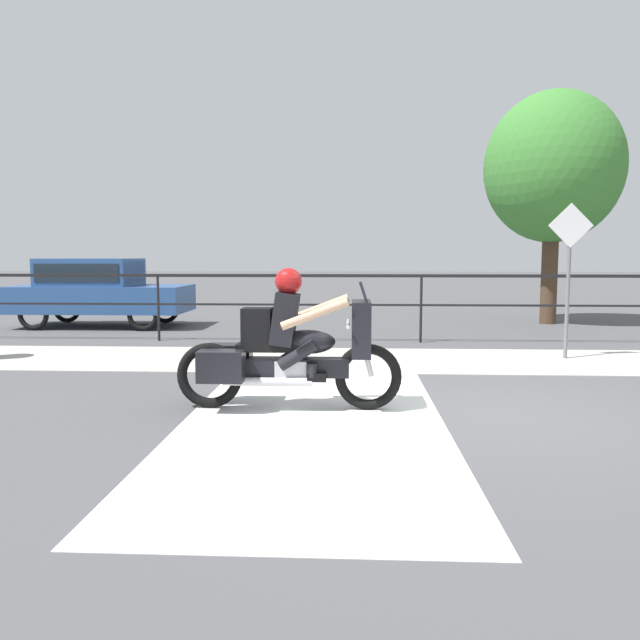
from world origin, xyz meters
TOP-DOWN VIEW (x-y plane):
  - ground_plane at (0.00, 0.00)m, footprint 120.00×120.00m
  - sidewalk_band at (0.00, 3.40)m, footprint 44.00×2.40m
  - crosswalk_band at (-1.72, -0.20)m, footprint 2.61×6.00m
  - fence_railing at (0.00, 5.49)m, footprint 36.00×0.05m
  - motorcycle at (-2.02, 0.16)m, footprint 2.45×0.76m
  - parked_car at (-7.27, 7.84)m, footprint 4.01×1.79m
  - street_sign at (2.13, 3.67)m, footprint 0.70×0.06m
  - tree_behind_sign at (3.51, 9.04)m, footprint 3.27×3.27m

SIDE VIEW (x-z plane):
  - ground_plane at x=0.00m, z-range 0.00..0.00m
  - crosswalk_band at x=-1.72m, z-range 0.00..0.01m
  - sidewalk_band at x=0.00m, z-range 0.00..0.01m
  - motorcycle at x=-2.02m, z-range -0.09..1.44m
  - parked_car at x=-7.27m, z-range 0.11..1.71m
  - fence_railing at x=0.00m, z-range 0.37..1.68m
  - street_sign at x=2.13m, z-range 0.31..2.80m
  - tree_behind_sign at x=3.51m, z-range 0.97..6.54m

